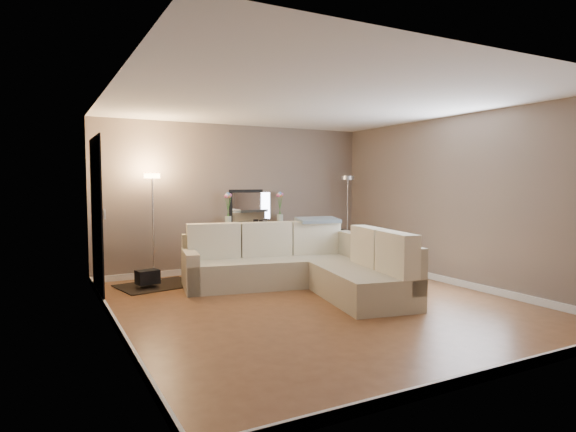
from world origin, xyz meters
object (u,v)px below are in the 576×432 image
console_table (251,247)px  floor_lamp_lit (153,206)px  floor_lamp_unlit (348,202)px  sectional_sofa (303,265)px

console_table → floor_lamp_lit: (-1.77, -0.18, 0.79)m
floor_lamp_lit → floor_lamp_unlit: 3.66m
floor_lamp_unlit → console_table: bearing=171.3°
sectional_sofa → floor_lamp_unlit: (1.80, 1.45, 0.85)m
sectional_sofa → floor_lamp_unlit: size_ratio=1.79×
floor_lamp_lit → floor_lamp_unlit: bearing=-1.7°
sectional_sofa → console_table: bearing=92.8°
floor_lamp_lit → floor_lamp_unlit: (3.66, -0.11, -0.01)m
sectional_sofa → floor_lamp_lit: floor_lamp_lit is taller
sectional_sofa → floor_lamp_unlit: bearing=38.8°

